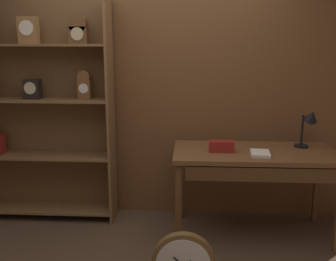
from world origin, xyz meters
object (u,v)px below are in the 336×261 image
Objects in this scene: bookshelf at (33,107)px; desk_lamp at (309,122)px; toolbox_small at (222,146)px; open_repair_manual at (260,153)px; workbench at (255,161)px.

bookshelf is 5.80× the size of desk_lamp.
open_repair_manual is at bearing -14.34° from toolbox_small.
desk_lamp is 1.70× the size of toolbox_small.
bookshelf is at bearing 176.22° from desk_lamp.
desk_lamp reaches higher than toolbox_small.
open_repair_manual is at bearing -11.03° from bookshelf.
toolbox_small is (-0.79, -0.16, -0.19)m from desk_lamp.
workbench is 0.14m from open_repair_manual.
workbench is 3.88× the size of desk_lamp.
workbench is at bearing 110.67° from open_repair_manual.
bookshelf is 2.62m from desk_lamp.
bookshelf is 1.87m from toolbox_small.
workbench is 0.61m from desk_lamp.
open_repair_manual is at bearing -74.45° from workbench.
workbench is at bearing -163.34° from desk_lamp.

